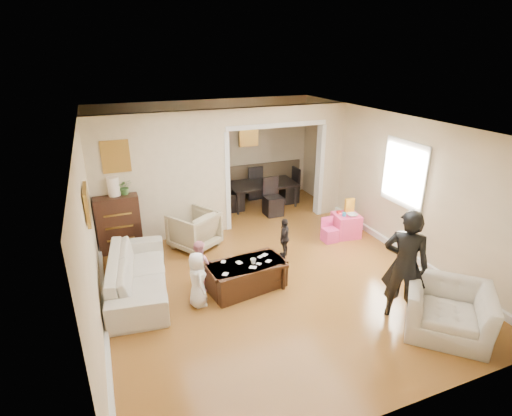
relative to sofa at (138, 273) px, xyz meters
name	(u,v)px	position (x,y,z in m)	size (l,w,h in m)	color
floor	(260,265)	(2.16, 0.05, -0.32)	(7.00, 7.00, 0.00)	#A7662B
partition_left	(162,178)	(0.78, 1.85, 0.98)	(2.75, 0.18, 2.60)	beige
partition_right	(329,160)	(4.63, 1.85, 0.98)	(0.55, 0.18, 2.60)	beige
partition_header	(276,114)	(3.26, 1.85, 2.10)	(2.22, 0.18, 0.35)	beige
window_pane	(405,174)	(4.89, -0.35, 1.23)	(0.03, 0.95, 1.10)	white
framed_art_partition	(116,156)	(-0.04, 1.75, 1.53)	(0.45, 0.03, 0.55)	brown
framed_art_sofa_wall	(87,204)	(-0.55, -0.55, 1.48)	(0.03, 0.55, 0.40)	brown
framed_art_alcove	(249,134)	(3.26, 3.49, 1.38)	(0.45, 0.03, 0.55)	brown
sofa	(138,273)	(0.00, 0.00, 0.00)	(2.21, 0.86, 0.65)	beige
armchair_back	(194,230)	(1.22, 1.20, 0.05)	(0.80, 0.83, 0.75)	tan
armchair_front	(448,310)	(3.84, -2.64, 0.03)	(1.09, 0.95, 0.71)	beige
dresser	(119,223)	(-0.15, 1.68, 0.24)	(0.81, 0.46, 1.12)	#361B10
table_lamp	(113,186)	(-0.15, 1.68, 0.98)	(0.22, 0.22, 0.36)	#FAE5CC
potted_plant	(125,187)	(0.05, 1.68, 0.95)	(0.27, 0.23, 0.30)	#457132
coffee_table	(246,276)	(1.66, -0.58, -0.09)	(1.24, 0.62, 0.46)	#381E12
coffee_cup	(253,261)	(1.76, -0.63, 0.18)	(0.10, 0.10, 0.09)	beige
play_table	(346,225)	(4.31, 0.51, -0.08)	(0.51, 0.51, 0.49)	#FF4382
cereal_box	(350,205)	(4.43, 0.61, 0.32)	(0.20, 0.07, 0.30)	yellow
cyan_cup	(344,214)	(4.21, 0.46, 0.21)	(0.08, 0.08, 0.08)	#269BC0
toy_block	(339,212)	(4.19, 0.63, 0.19)	(0.08, 0.06, 0.05)	red
play_bowl	(352,215)	(4.36, 0.39, 0.19)	(0.22, 0.22, 0.05)	white
dining_table	(263,195)	(3.36, 2.79, -0.03)	(1.68, 0.94, 0.59)	black
adult_person	(405,265)	(3.48, -2.11, 0.53)	(0.62, 0.41, 1.70)	black
child_kneel_a	(197,280)	(0.81, -0.73, 0.12)	(0.43, 0.28, 0.89)	white
child_kneel_b	(200,265)	(0.96, -0.28, 0.11)	(0.42, 0.32, 0.86)	pink
child_toddler	(285,238)	(2.71, 0.17, 0.07)	(0.46, 0.19, 0.79)	black
craft_papers	(249,263)	(1.70, -0.59, 0.14)	(0.93, 0.50, 0.00)	white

